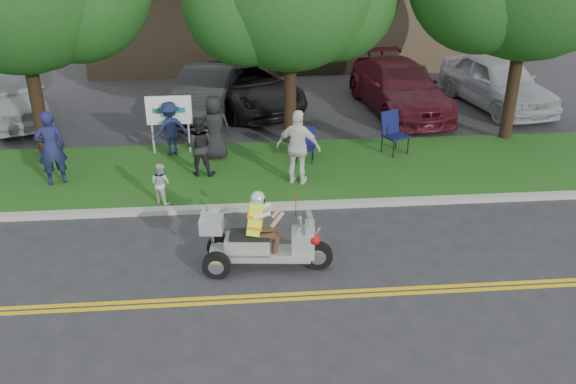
{
  "coord_description": "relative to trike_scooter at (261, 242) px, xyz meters",
  "views": [
    {
      "loc": [
        -1.01,
        -9.68,
        6.56
      ],
      "look_at": [
        -0.0,
        2.0,
        0.93
      ],
      "focal_mm": 38.0,
      "sensor_mm": 36.0,
      "label": 1
    }
  ],
  "objects": [
    {
      "name": "parked_car_mid",
      "position": [
        -0.08,
        10.38,
        0.19
      ],
      "size": [
        4.59,
        6.12,
        1.54
      ],
      "primitive_type": "imported",
      "rotation": [
        0.0,
        0.0,
        0.42
      ],
      "color": "black",
      "rests_on": "ground"
    },
    {
      "name": "commercial_building",
      "position": [
        2.66,
        18.46,
        1.42
      ],
      "size": [
        18.0,
        8.2,
        4.0
      ],
      "color": "#9E7F5B",
      "rests_on": "ground"
    },
    {
      "name": "parked_car_far_left",
      "position": [
        -7.72,
        9.81,
        0.28
      ],
      "size": [
        3.75,
        5.45,
        1.72
      ],
      "primitive_type": "imported",
      "rotation": [
        0.0,
        0.0,
        0.38
      ],
      "color": "#ABAEB2",
      "rests_on": "ground"
    },
    {
      "name": "lawn_chair_b",
      "position": [
        3.96,
        5.62,
        0.18
      ],
      "size": [
        0.84,
        0.85,
        1.17
      ],
      "rotation": [
        0.0,
        0.0,
        0.48
      ],
      "color": "black",
      "rests_on": "grass_verge"
    },
    {
      "name": "trike_scooter",
      "position": [
        0.0,
        0.0,
        0.0
      ],
      "size": [
        2.57,
        0.9,
        1.68
      ],
      "rotation": [
        0.0,
        0.0,
        -0.1
      ],
      "color": "black",
      "rests_on": "ground"
    },
    {
      "name": "spectator_adult_left",
      "position": [
        -4.97,
        4.22,
        0.47
      ],
      "size": [
        0.81,
        0.68,
        1.91
      ],
      "primitive_type": "imported",
      "rotation": [
        0.0,
        0.0,
        3.51
      ],
      "color": "#1A1E49",
      "rests_on": "grass_verge"
    },
    {
      "name": "child_right",
      "position": [
        -2.2,
        2.88,
        0.02
      ],
      "size": [
        0.61,
        0.59,
        1.0
      ],
      "primitive_type": "imported",
      "rotation": [
        0.0,
        0.0,
        2.54
      ],
      "color": "beige",
      "rests_on": "grass_verge"
    },
    {
      "name": "parked_car_left",
      "position": [
        -1.34,
        9.71,
        0.2
      ],
      "size": [
        2.74,
        5.02,
        1.57
      ],
      "primitive_type": "imported",
      "rotation": [
        0.0,
        0.0,
        -0.24
      ],
      "color": "#28282B",
      "rests_on": "ground"
    },
    {
      "name": "curb",
      "position": [
        0.66,
        2.53,
        -0.53
      ],
      "size": [
        60.0,
        0.25,
        0.12
      ],
      "primitive_type": "cube",
      "color": "#A8A89E",
      "rests_on": "ground"
    },
    {
      "name": "spectator_chair_b",
      "position": [
        -1.0,
        5.58,
        0.4
      ],
      "size": [
        0.93,
        0.68,
        1.76
      ],
      "primitive_type": "imported",
      "rotation": [
        0.0,
        0.0,
        3.29
      ],
      "color": "black",
      "rests_on": "grass_verge"
    },
    {
      "name": "ground",
      "position": [
        0.66,
        -0.52,
        -0.59
      ],
      "size": [
        120.0,
        120.0,
        0.0
      ],
      "primitive_type": "plane",
      "color": "#28282B",
      "rests_on": "ground"
    },
    {
      "name": "business_sign",
      "position": [
        -2.24,
        6.08,
        0.67
      ],
      "size": [
        1.25,
        0.06,
        1.75
      ],
      "color": "silver",
      "rests_on": "ground"
    },
    {
      "name": "spectator_adult_right",
      "position": [
        1.11,
        3.74,
        0.47
      ],
      "size": [
        1.21,
        0.84,
        1.9
      ],
      "primitive_type": "imported",
      "rotation": [
        0.0,
        0.0,
        2.77
      ],
      "color": "white",
      "rests_on": "grass_verge"
    },
    {
      "name": "centerline_near",
      "position": [
        0.66,
        -1.1,
        -0.58
      ],
      "size": [
        60.0,
        0.1,
        0.01
      ],
      "primitive_type": "cube",
      "color": "gold",
      "rests_on": "ground"
    },
    {
      "name": "centerline_far",
      "position": [
        0.66,
        -0.94,
        -0.58
      ],
      "size": [
        60.0,
        0.1,
        0.01
      ],
      "primitive_type": "cube",
      "color": "gold",
      "rests_on": "ground"
    },
    {
      "name": "lawn_chair_a",
      "position": [
        1.45,
        5.18,
        0.05
      ],
      "size": [
        0.58,
        0.6,
        0.94
      ],
      "rotation": [
        0.0,
        0.0,
        -0.19
      ],
      "color": "black",
      "rests_on": "grass_verge"
    },
    {
      "name": "parked_car_far_right",
      "position": [
        8.66,
        9.79,
        0.29
      ],
      "size": [
        3.01,
        5.46,
        1.76
      ],
      "primitive_type": "imported",
      "rotation": [
        0.0,
        0.0,
        0.19
      ],
      "color": "#AFB0B6",
      "rests_on": "ground"
    },
    {
      "name": "spectator_chair_a",
      "position": [
        -2.22,
        5.94,
        0.28
      ],
      "size": [
        1.13,
        0.92,
        1.53
      ],
      "primitive_type": "imported",
      "rotation": [
        0.0,
        0.0,
        3.56
      ],
      "color": "#182045",
      "rests_on": "grass_verge"
    },
    {
      "name": "parked_car_right",
      "position": [
        5.16,
        9.61,
        0.23
      ],
      "size": [
        2.95,
        5.87,
        1.64
      ],
      "primitive_type": "imported",
      "rotation": [
        0.0,
        0.0,
        0.12
      ],
      "color": "#4E121C",
      "rests_on": "ground"
    },
    {
      "name": "spectator_adult_mid",
      "position": [
        -1.36,
        4.48,
        0.3
      ],
      "size": [
        0.85,
        0.71,
        1.56
      ],
      "primitive_type": "imported",
      "rotation": [
        0.0,
        0.0,
        2.97
      ],
      "color": "black",
      "rests_on": "grass_verge"
    },
    {
      "name": "grass_verge",
      "position": [
        0.66,
        4.68,
        -0.53
      ],
      "size": [
        60.0,
        4.0,
        0.1
      ],
      "primitive_type": "cube",
      "color": "#245516",
      "rests_on": "ground"
    }
  ]
}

